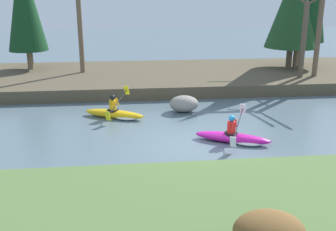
# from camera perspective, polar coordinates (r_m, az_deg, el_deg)

# --- Properties ---
(ground_plane) EXTENTS (90.00, 90.00, 0.00)m
(ground_plane) POSITION_cam_1_polar(r_m,az_deg,el_deg) (13.96, 3.48, -4.20)
(ground_plane) COLOR slate
(riverbank_far) EXTENTS (44.00, 8.16, 0.63)m
(riverbank_far) POSITION_cam_1_polar(r_m,az_deg,el_deg) (23.45, -0.60, 5.61)
(riverbank_far) COLOR brown
(riverbank_far) RESTS_ON ground
(conifer_tree_far_left) EXTENTS (2.31, 2.31, 6.88)m
(conifer_tree_far_left) POSITION_cam_1_polar(r_m,az_deg,el_deg) (25.29, -20.17, 15.29)
(conifer_tree_far_left) COLOR #7A664C
(conifer_tree_far_left) RESTS_ON riverbank_far
(conifer_tree_left) EXTENTS (3.18, 3.18, 6.17)m
(conifer_tree_left) POSITION_cam_1_polar(r_m,az_deg,el_deg) (25.42, 17.80, 14.88)
(conifer_tree_left) COLOR brown
(conifer_tree_left) RESTS_ON riverbank_far
(bare_tree_upstream) EXTENTS (4.02, 3.98, 7.34)m
(bare_tree_upstream) POSITION_cam_1_polar(r_m,az_deg,el_deg) (23.45, -12.70, 14.50)
(bare_tree_upstream) COLOR brown
(bare_tree_upstream) RESTS_ON riverbank_far
(bare_tree_mid_upstream) EXTENTS (2.98, 2.95, 5.36)m
(bare_tree_mid_upstream) POSITION_cam_1_polar(r_m,az_deg,el_deg) (22.75, 19.20, 11.54)
(bare_tree_mid_upstream) COLOR brown
(bare_tree_mid_upstream) RESTS_ON riverbank_far
(bare_tree_mid_downstream) EXTENTS (2.98, 2.95, 5.36)m
(bare_tree_mid_downstream) POSITION_cam_1_polar(r_m,az_deg,el_deg) (25.61, 18.41, 12.19)
(bare_tree_mid_downstream) COLOR brown
(bare_tree_mid_downstream) RESTS_ON riverbank_far
(bare_tree_downstream) EXTENTS (3.31, 3.27, 5.97)m
(bare_tree_downstream) POSITION_cam_1_polar(r_m,az_deg,el_deg) (23.37, 21.14, 12.19)
(bare_tree_downstream) COLOR brown
(bare_tree_downstream) RESTS_ON riverbank_far
(kayaker_lead) EXTENTS (2.70, 1.95, 1.20)m
(kayaker_lead) POSITION_cam_1_polar(r_m,az_deg,el_deg) (14.23, 9.78, -3.14)
(kayaker_lead) COLOR #C61999
(kayaker_lead) RESTS_ON ground
(kayaker_middle) EXTENTS (2.70, 1.96, 1.20)m
(kayaker_middle) POSITION_cam_1_polar(r_m,az_deg,el_deg) (16.88, -7.46, 0.29)
(kayaker_middle) COLOR yellow
(kayaker_middle) RESTS_ON ground
(boulder_midstream) EXTENTS (1.30, 1.02, 0.73)m
(boulder_midstream) POSITION_cam_1_polar(r_m,az_deg,el_deg) (17.61, 2.33, 1.73)
(boulder_midstream) COLOR gray
(boulder_midstream) RESTS_ON ground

